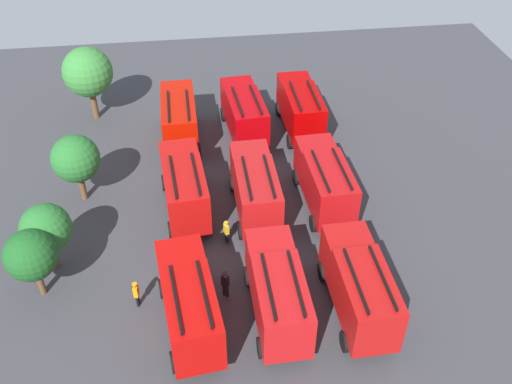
# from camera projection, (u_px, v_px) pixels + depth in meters

# --- Properties ---
(ground_plane) EXTENTS (55.28, 55.28, 0.00)m
(ground_plane) POSITION_uv_depth(u_px,v_px,m) (256.00, 208.00, 37.62)
(ground_plane) COLOR #38383D
(fire_truck_0) EXTENTS (7.24, 2.85, 3.88)m
(fire_truck_0) POSITION_uv_depth(u_px,v_px,m) (359.00, 285.00, 29.55)
(fire_truck_0) COLOR #B01110
(fire_truck_0) RESTS_ON ground
(fire_truck_1) EXTENTS (7.28, 2.96, 3.88)m
(fire_truck_1) POSITION_uv_depth(u_px,v_px,m) (325.00, 180.00, 36.49)
(fire_truck_1) COLOR #B10F12
(fire_truck_1) RESTS_ON ground
(fire_truck_2) EXTENTS (7.24, 2.84, 3.88)m
(fire_truck_2) POSITION_uv_depth(u_px,v_px,m) (300.00, 107.00, 43.63)
(fire_truck_2) COLOR #AB0203
(fire_truck_2) RESTS_ON ground
(fire_truck_3) EXTENTS (7.23, 2.83, 3.88)m
(fire_truck_3) POSITION_uv_depth(u_px,v_px,m) (277.00, 290.00, 29.27)
(fire_truck_3) COLOR red
(fire_truck_3) RESTS_ON ground
(fire_truck_4) EXTENTS (7.22, 2.81, 3.88)m
(fire_truck_4) POSITION_uv_depth(u_px,v_px,m) (255.00, 187.00, 35.92)
(fire_truck_4) COLOR #AF1414
(fire_truck_4) RESTS_ON ground
(fire_truck_5) EXTENTS (7.37, 3.22, 3.88)m
(fire_truck_5) POSITION_uv_depth(u_px,v_px,m) (244.00, 112.00, 43.01)
(fire_truck_5) COLOR #AE0408
(fire_truck_5) RESTS_ON ground
(fire_truck_6) EXTENTS (7.43, 3.43, 3.88)m
(fire_truck_6) POSITION_uv_depth(u_px,v_px,m) (189.00, 302.00, 28.68)
(fire_truck_6) COLOR #BC0A07
(fire_truck_6) RESTS_ON ground
(fire_truck_7) EXTENTS (7.37, 3.22, 3.88)m
(fire_truck_7) POSITION_uv_depth(u_px,v_px,m) (184.00, 186.00, 36.04)
(fire_truck_7) COLOR #B20E0C
(fire_truck_7) RESTS_ON ground
(fire_truck_8) EXTENTS (7.23, 2.82, 3.88)m
(fire_truck_8) POSITION_uv_depth(u_px,v_px,m) (179.00, 117.00, 42.46)
(fire_truck_8) COLOR #B71003
(fire_truck_8) RESTS_ON ground
(firefighter_0) EXTENTS (0.43, 0.48, 1.84)m
(firefighter_0) POSITION_uv_depth(u_px,v_px,m) (225.00, 283.00, 31.11)
(firefighter_0) COLOR black
(firefighter_0) RESTS_ON ground
(firefighter_1) EXTENTS (0.47, 0.35, 1.63)m
(firefighter_1) POSITION_uv_depth(u_px,v_px,m) (226.00, 231.00, 34.58)
(firefighter_1) COLOR black
(firefighter_1) RESTS_ON ground
(firefighter_2) EXTENTS (0.45, 0.29, 1.73)m
(firefighter_2) POSITION_uv_depth(u_px,v_px,m) (136.00, 293.00, 30.65)
(firefighter_2) COLOR black
(firefighter_2) RESTS_ON ground
(tree_0) EXTENTS (2.88, 2.88, 4.46)m
(tree_0) POSITION_uv_depth(u_px,v_px,m) (31.00, 255.00, 30.05)
(tree_0) COLOR brown
(tree_0) RESTS_ON ground
(tree_1) EXTENTS (2.91, 2.91, 4.50)m
(tree_1) POSITION_uv_depth(u_px,v_px,m) (46.00, 229.00, 31.63)
(tree_1) COLOR brown
(tree_1) RESTS_ON ground
(tree_2) EXTENTS (3.16, 3.16, 4.90)m
(tree_2) POSITION_uv_depth(u_px,v_px,m) (76.00, 159.00, 36.36)
(tree_2) COLOR brown
(tree_2) RESTS_ON ground
(tree_3) EXTENTS (3.91, 3.91, 6.07)m
(tree_3) POSITION_uv_depth(u_px,v_px,m) (88.00, 72.00, 43.98)
(tree_3) COLOR brown
(tree_3) RESTS_ON ground
(traffic_cone_0) EXTENTS (0.47, 0.47, 0.67)m
(traffic_cone_0) POSITION_uv_depth(u_px,v_px,m) (352.00, 204.00, 37.42)
(traffic_cone_0) COLOR #F2600C
(traffic_cone_0) RESTS_ON ground
(traffic_cone_1) EXTENTS (0.48, 0.48, 0.69)m
(traffic_cone_1) POSITION_uv_depth(u_px,v_px,m) (351.00, 191.00, 38.46)
(traffic_cone_1) COLOR #F2600C
(traffic_cone_1) RESTS_ON ground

